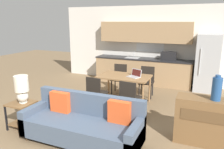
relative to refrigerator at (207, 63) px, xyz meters
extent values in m
plane|color=#7F6647|center=(-2.09, -4.23, -0.89)|extent=(20.00, 20.00, 0.00)
cube|color=silver|center=(-2.09, 0.40, 0.46)|extent=(6.40, 0.06, 2.70)
cube|color=white|center=(-1.92, 0.36, 0.67)|extent=(0.99, 0.01, 0.92)
cube|color=tan|center=(-2.09, 0.06, -0.46)|extent=(3.36, 0.62, 0.86)
cube|color=#232326|center=(-2.09, 0.06, -0.01)|extent=(3.39, 0.65, 0.04)
cube|color=#B2B5B7|center=(-2.45, 0.01, 0.01)|extent=(0.48, 0.36, 0.01)
cylinder|color=#B7BABC|center=(-2.45, 0.18, 0.13)|extent=(0.02, 0.02, 0.24)
cube|color=tan|center=(-2.09, 0.20, 0.91)|extent=(3.19, 0.34, 0.70)
cube|color=black|center=(-1.19, 0.01, 0.15)|extent=(0.48, 0.36, 0.28)
cube|color=#B7BABC|center=(0.00, 0.00, 0.00)|extent=(0.69, 0.69, 1.78)
cylinder|color=silver|center=(-0.21, -0.37, 0.09)|extent=(0.02, 0.02, 0.80)
cube|color=olive|center=(-2.02, -2.02, -0.15)|extent=(1.36, 0.84, 0.04)
cylinder|color=olive|center=(-2.64, -2.38, -0.53)|extent=(0.05, 0.05, 0.72)
cylinder|color=olive|center=(-1.40, -2.38, -0.53)|extent=(0.05, 0.05, 0.72)
cylinder|color=olive|center=(-2.64, -1.66, -0.53)|extent=(0.05, 0.05, 0.72)
cylinder|color=olive|center=(-1.40, -1.66, -0.53)|extent=(0.05, 0.05, 0.72)
cylinder|color=#3D2D1E|center=(-3.03, -4.57, -0.84)|extent=(0.05, 0.05, 0.10)
cylinder|color=#3D2D1E|center=(-3.03, -3.93, -0.84)|extent=(0.05, 0.05, 0.10)
cylinder|color=#3D2D1E|center=(-1.04, -3.93, -0.84)|extent=(0.05, 0.05, 0.10)
cube|color=#47566B|center=(-2.03, -4.25, -0.62)|extent=(2.19, 0.80, 0.34)
cube|color=#47566B|center=(-2.03, -3.92, -0.41)|extent=(2.19, 0.14, 0.76)
cube|color=#47566B|center=(-3.06, -4.25, -0.55)|extent=(0.14, 0.80, 0.48)
cube|color=#47566B|center=(-1.01, -4.25, -0.55)|extent=(0.14, 0.80, 0.48)
cube|color=#E05123|center=(-2.61, -4.05, -0.25)|extent=(0.40, 0.13, 0.40)
cube|color=#E05123|center=(-1.37, -4.05, -0.25)|extent=(0.40, 0.13, 0.40)
cube|color=brown|center=(-3.46, -4.22, -0.35)|extent=(0.47, 0.47, 0.03)
cube|color=brown|center=(-3.46, -4.22, -0.77)|extent=(0.43, 0.43, 0.02)
cube|color=black|center=(-3.67, -4.43, -0.63)|extent=(0.03, 0.03, 0.53)
cube|color=black|center=(-3.24, -4.43, -0.63)|extent=(0.03, 0.03, 0.53)
cube|color=black|center=(-3.67, -4.00, -0.63)|extent=(0.03, 0.03, 0.53)
cube|color=black|center=(-3.24, -4.00, -0.63)|extent=(0.03, 0.03, 0.53)
cylinder|color=silver|center=(-3.42, -4.19, -0.32)|extent=(0.16, 0.16, 0.02)
sphere|color=silver|center=(-3.42, -4.19, -0.20)|extent=(0.23, 0.23, 0.23)
cylinder|color=beige|center=(-3.42, -4.19, 0.07)|extent=(0.28, 0.28, 0.32)
cube|color=brown|center=(0.00, -3.36, -0.46)|extent=(1.01, 0.42, 0.86)
cube|color=brown|center=(0.00, -3.57, -0.29)|extent=(0.81, 0.01, 0.21)
cylinder|color=#234C84|center=(0.14, -3.38, 0.17)|extent=(0.16, 0.16, 0.40)
cylinder|color=#234C84|center=(0.14, -3.38, 0.39)|extent=(0.09, 0.09, 0.04)
cube|color=black|center=(-1.59, -2.76, -0.45)|extent=(0.45, 0.45, 0.04)
cube|color=black|center=(-1.60, -2.95, -0.22)|extent=(0.40, 0.06, 0.42)
cylinder|color=black|center=(-1.40, -2.60, -0.68)|extent=(0.03, 0.03, 0.42)
cylinder|color=black|center=(-1.74, -2.58, -0.68)|extent=(0.03, 0.03, 0.42)
cylinder|color=black|center=(-1.43, -2.94, -0.68)|extent=(0.03, 0.03, 0.42)
cylinder|color=black|center=(-1.77, -2.92, -0.68)|extent=(0.03, 0.03, 0.42)
cube|color=black|center=(-1.59, -1.33, -0.45)|extent=(0.45, 0.45, 0.04)
cube|color=black|center=(-1.60, -1.14, -0.22)|extent=(0.40, 0.06, 0.42)
cylinder|color=black|center=(-1.74, -1.52, -0.68)|extent=(0.03, 0.03, 0.42)
cylinder|color=black|center=(-1.40, -1.49, -0.68)|extent=(0.03, 0.03, 0.42)
cylinder|color=black|center=(-1.77, -1.18, -0.68)|extent=(0.03, 0.03, 0.42)
cylinder|color=black|center=(-1.43, -1.15, -0.68)|extent=(0.03, 0.03, 0.42)
cube|color=black|center=(-2.45, -2.74, -0.45)|extent=(0.46, 0.46, 0.04)
cube|color=black|center=(-2.47, -2.93, -0.22)|extent=(0.40, 0.07, 0.42)
cylinder|color=black|center=(-2.27, -2.58, -0.68)|extent=(0.03, 0.03, 0.42)
cylinder|color=black|center=(-2.61, -2.55, -0.68)|extent=(0.03, 0.03, 0.42)
cylinder|color=black|center=(-2.30, -2.92, -0.68)|extent=(0.03, 0.03, 0.42)
cylinder|color=black|center=(-2.64, -2.89, -0.68)|extent=(0.03, 0.03, 0.42)
cube|color=black|center=(-2.45, -1.31, -0.45)|extent=(0.45, 0.45, 0.04)
cube|color=black|center=(-2.47, -1.12, -0.22)|extent=(0.40, 0.06, 0.42)
cylinder|color=black|center=(-2.61, -1.50, -0.68)|extent=(0.03, 0.03, 0.42)
cylinder|color=black|center=(-2.27, -1.47, -0.68)|extent=(0.03, 0.03, 0.42)
cylinder|color=black|center=(-2.64, -1.16, -0.68)|extent=(0.03, 0.03, 0.42)
cylinder|color=black|center=(-2.30, -1.13, -0.68)|extent=(0.03, 0.03, 0.42)
cube|color=#B7BABC|center=(-1.75, -2.06, -0.13)|extent=(0.38, 0.33, 0.02)
cube|color=#B7BABC|center=(-1.70, -1.95, -0.03)|extent=(0.31, 0.18, 0.20)
cube|color=#4C1914|center=(-1.70, -1.96, -0.03)|extent=(0.28, 0.15, 0.17)
camera|label=1|loc=(-0.11, -7.33, 1.30)|focal=35.00mm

